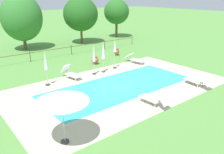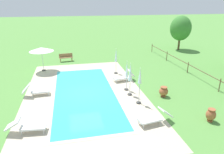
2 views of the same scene
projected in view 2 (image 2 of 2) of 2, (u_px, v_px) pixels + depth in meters
The scene contains 18 objects.
ground_plane at pixel (85, 93), 15.41m from camera, with size 160.00×160.00×0.00m, color #599342.
pool_deck_paving at pixel (85, 93), 15.41m from camera, with size 15.07×8.58×0.01m, color beige.
swimming_pool_water at pixel (85, 93), 15.41m from camera, with size 10.80×4.31×0.01m, color #38C6D1.
pool_coping_rim at pixel (85, 93), 15.41m from camera, with size 11.28×4.79×0.01m.
sun_lounger_north_near_steps at pixel (124, 76), 17.60m from camera, with size 0.90×1.92×1.00m.
sun_lounger_north_mid at pixel (36, 90), 14.89m from camera, with size 0.70×1.92×0.96m.
sun_lounger_north_far at pixel (155, 117), 11.49m from camera, with size 0.91×2.05×0.86m.
sun_lounger_north_end at pixel (27, 126), 10.71m from camera, with size 0.80×2.09×0.78m.
patio_umbrella_open_foreground at pixel (41, 49), 19.51m from camera, with size 2.26×2.26×2.36m.
patio_umbrella_closed_row_west at pixel (140, 80), 13.28m from camera, with size 0.32×0.32×2.51m.
patio_umbrella_closed_row_mid_west at pixel (130, 74), 14.53m from camera, with size 0.32×0.32×2.45m.
patio_umbrella_closed_row_centre at pixel (116, 57), 18.98m from camera, with size 0.32×0.32×2.43m.
patio_umbrella_closed_row_mid_east at pixel (127, 72), 15.42m from camera, with size 0.32×0.32×2.34m.
wooden_bench_lawn_side at pixel (66, 57), 23.24m from camera, with size 0.63×1.54×0.87m.
terracotta_urn_near_fence at pixel (211, 115), 11.68m from camera, with size 0.55×0.55×0.78m.
terracotta_urn_by_tree at pixel (164, 91), 14.72m from camera, with size 0.64×0.64×0.74m.
perimeter_fence at pixel (202, 73), 17.41m from camera, with size 22.00×0.08×1.05m.
tree_far_west at pixel (181, 28), 27.90m from camera, with size 2.81×2.81×4.59m.
Camera 2 is at (14.14, -0.92, 6.51)m, focal length 33.13 mm.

